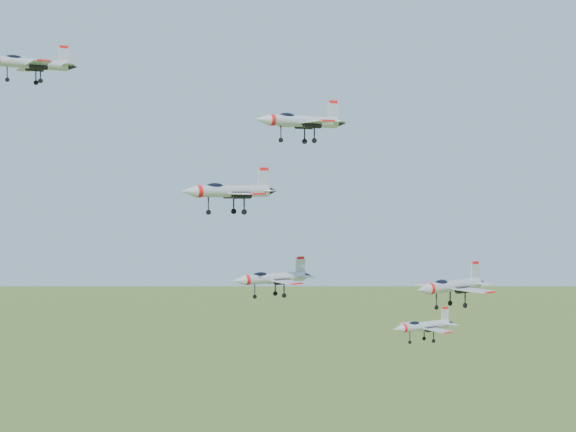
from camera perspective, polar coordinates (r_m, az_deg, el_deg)
name	(u,v)px	position (r m, az deg, el deg)	size (l,w,h in m)	color
jet_lead	(29,63)	(110.32, -17.96, 10.31)	(12.52, 10.41, 3.35)	#ABB1B8
jet_left_high	(230,191)	(99.90, -4.17, 1.79)	(14.00, 11.73, 3.75)	#ABB1B8
jet_right_high	(301,121)	(87.49, 0.92, 6.77)	(11.50, 9.52, 3.07)	#ABB1B8
jet_left_low	(272,278)	(112.35, -1.14, -4.42)	(13.08, 10.90, 3.50)	#ABB1B8
jet_right_low	(451,286)	(102.45, 11.54, -4.88)	(13.00, 11.00, 3.51)	#ABB1B8
jet_trail	(423,326)	(116.84, 9.59, -7.71)	(11.33, 9.41, 3.03)	#ABB1B8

